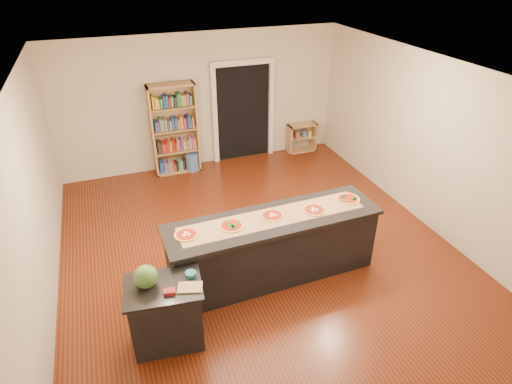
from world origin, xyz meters
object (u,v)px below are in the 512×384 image
object	(u,v)px
side_counter	(167,313)
low_shelf	(301,138)
watermelon	(146,277)
kitchen_island	(273,247)
waste_bin	(192,162)
bookshelf	(175,129)

from	to	relation	value
side_counter	low_shelf	size ratio (longest dim) A/B	1.31
low_shelf	watermelon	distance (m)	6.11
low_shelf	watermelon	bearing A→B (deg)	-132.52
kitchen_island	waste_bin	size ratio (longest dim) A/B	7.56
waste_bin	side_counter	bearing A→B (deg)	-106.36
bookshelf	waste_bin	world-z (taller)	bookshelf
side_counter	waste_bin	distance (m)	4.62
kitchen_island	waste_bin	bearing A→B (deg)	93.74
kitchen_island	bookshelf	bearing A→B (deg)	97.95
bookshelf	watermelon	distance (m)	4.60
side_counter	low_shelf	world-z (taller)	side_counter
kitchen_island	side_counter	world-z (taller)	kitchen_island
bookshelf	low_shelf	xyz separation A→B (m)	(2.93, 0.02, -0.61)
waste_bin	watermelon	bearing A→B (deg)	-108.53
side_counter	kitchen_island	bearing A→B (deg)	29.38
waste_bin	bookshelf	bearing A→B (deg)	163.60
bookshelf	low_shelf	bearing A→B (deg)	0.49
kitchen_island	bookshelf	world-z (taller)	bookshelf
side_counter	waste_bin	xyz separation A→B (m)	(1.30, 4.42, -0.24)
bookshelf	low_shelf	distance (m)	3.00
side_counter	waste_bin	world-z (taller)	side_counter
bookshelf	watermelon	xyz separation A→B (m)	(-1.17, -4.45, 0.06)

